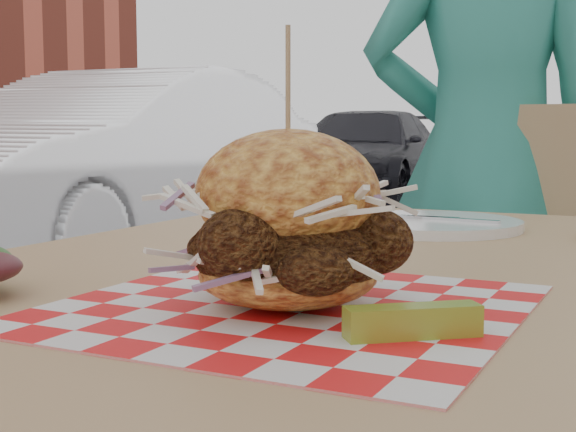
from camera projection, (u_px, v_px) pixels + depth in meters
The scene contains 9 objects.
diner at pixel (486, 161), 1.92m from camera, with size 0.60×0.39×1.64m, color teal.
car_white at pixel (120, 162), 5.65m from camera, with size 1.40×4.01×1.32m, color white.
car_dark at pixel (365, 156), 9.94m from camera, with size 1.58×3.89×1.13m, color black.
patio_table at pixel (341, 332), 0.88m from camera, with size 0.80×1.20×0.75m.
patio_chair at pixel (517, 284), 1.78m from camera, with size 0.45×0.46×0.95m.
paper_liner at pixel (288, 307), 0.65m from camera, with size 0.36×0.36×0.00m, color red.
sandwich at pixel (288, 230), 0.64m from camera, with size 0.20×0.20×0.22m.
pickle_spear at pixel (413, 321), 0.55m from camera, with size 0.10×0.02×0.02m, color olive.
place_setting at pixel (428, 224), 1.16m from camera, with size 0.27×0.27×0.02m.
Camera 1 is at (-0.01, -0.94, 0.89)m, focal length 50.00 mm.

